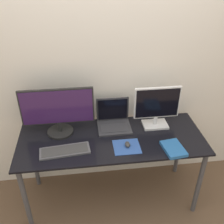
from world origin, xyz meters
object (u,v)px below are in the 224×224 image
monitor_left (58,111)px  laptop (114,120)px  monitor_right (157,107)px  book (173,149)px  keyboard (65,151)px  mouse (127,144)px

monitor_left → laptop: monitor_left is taller
monitor_right → laptop: monitor_right is taller
monitor_right → book: bearing=-80.9°
book → laptop: bearing=137.0°
monitor_left → book: 1.02m
keyboard → monitor_right: bearing=18.2°
monitor_left → book: size_ratio=2.64×
monitor_right → laptop: size_ratio=1.37×
laptop → keyboard: (-0.44, -0.32, -0.05)m
mouse → monitor_left: bearing=154.2°
monitor_right → mouse: bearing=-138.6°
keyboard → book: size_ratio=1.77×
monitor_left → book: (0.93, -0.37, -0.21)m
monitor_left → laptop: bearing=5.6°
monitor_left → mouse: size_ratio=9.02×
mouse → book: (0.37, -0.09, -0.01)m
mouse → book: size_ratio=0.29×
laptop → keyboard: laptop is taller
monitor_left → mouse: monitor_left is taller
keyboard → mouse: size_ratio=6.06×
monitor_left → book: bearing=-21.4°
laptop → book: size_ratio=1.28×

